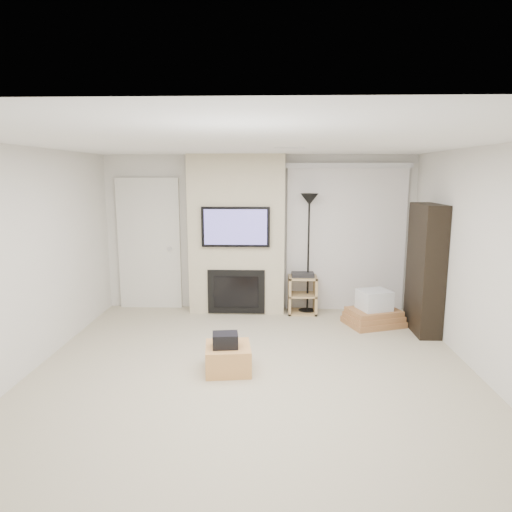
{
  "coord_description": "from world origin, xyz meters",
  "views": [
    {
      "loc": [
        0.19,
        -4.61,
        2.2
      ],
      "look_at": [
        0.0,
        1.2,
        1.15
      ],
      "focal_mm": 32.0,
      "sensor_mm": 36.0,
      "label": 1
    }
  ],
  "objects_px": {
    "ottoman": "(228,358)",
    "bookshelf": "(425,269)",
    "floor_lamp": "(309,220)",
    "av_stand": "(302,292)",
    "box_stack": "(374,312)"
  },
  "relations": [
    {
      "from": "ottoman",
      "to": "bookshelf",
      "type": "bearing_deg",
      "value": 28.56
    },
    {
      "from": "floor_lamp",
      "to": "bookshelf",
      "type": "distance_m",
      "value": 1.87
    },
    {
      "from": "floor_lamp",
      "to": "av_stand",
      "type": "relative_size",
      "value": 2.88
    },
    {
      "from": "floor_lamp",
      "to": "box_stack",
      "type": "height_order",
      "value": "floor_lamp"
    },
    {
      "from": "ottoman",
      "to": "av_stand",
      "type": "xyz_separation_m",
      "value": [
        0.98,
        2.22,
        0.2
      ]
    },
    {
      "from": "box_stack",
      "to": "bookshelf",
      "type": "relative_size",
      "value": 0.52
    },
    {
      "from": "floor_lamp",
      "to": "box_stack",
      "type": "distance_m",
      "value": 1.71
    },
    {
      "from": "ottoman",
      "to": "av_stand",
      "type": "relative_size",
      "value": 0.76
    },
    {
      "from": "bookshelf",
      "to": "av_stand",
      "type": "bearing_deg",
      "value": 154.19
    },
    {
      "from": "floor_lamp",
      "to": "bookshelf",
      "type": "relative_size",
      "value": 1.06
    },
    {
      "from": "ottoman",
      "to": "floor_lamp",
      "type": "height_order",
      "value": "floor_lamp"
    },
    {
      "from": "ottoman",
      "to": "av_stand",
      "type": "height_order",
      "value": "av_stand"
    },
    {
      "from": "floor_lamp",
      "to": "box_stack",
      "type": "relative_size",
      "value": 2.05
    },
    {
      "from": "av_stand",
      "to": "box_stack",
      "type": "xyz_separation_m",
      "value": [
        1.01,
        -0.55,
        -0.15
      ]
    },
    {
      "from": "av_stand",
      "to": "ottoman",
      "type": "bearing_deg",
      "value": -113.85
    }
  ]
}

